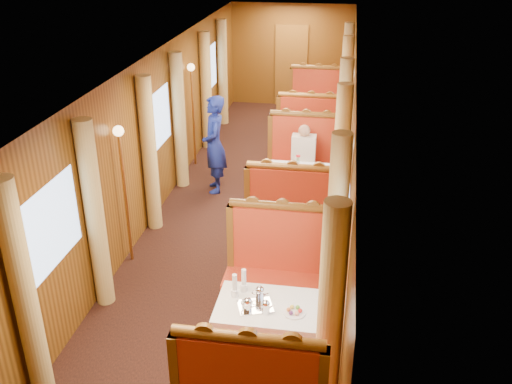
% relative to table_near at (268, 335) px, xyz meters
% --- Properties ---
extents(floor, '(3.00, 12.00, 0.01)m').
position_rel_table_near_xyz_m(floor, '(-0.75, 3.50, -0.38)').
color(floor, black).
rests_on(floor, ground).
extents(ceiling, '(3.00, 12.00, 0.01)m').
position_rel_table_near_xyz_m(ceiling, '(-0.75, 3.50, 2.12)').
color(ceiling, silver).
rests_on(ceiling, wall_left).
extents(wall_far, '(3.00, 0.01, 2.50)m').
position_rel_table_near_xyz_m(wall_far, '(-0.75, 9.50, 0.88)').
color(wall_far, brown).
rests_on(wall_far, floor).
extents(wall_left, '(0.01, 12.00, 2.50)m').
position_rel_table_near_xyz_m(wall_left, '(-2.25, 3.50, 0.88)').
color(wall_left, brown).
rests_on(wall_left, floor).
extents(wall_right, '(0.01, 12.00, 2.50)m').
position_rel_table_near_xyz_m(wall_right, '(0.75, 3.50, 0.88)').
color(wall_right, brown).
rests_on(wall_right, floor).
extents(doorway_far, '(0.80, 0.04, 2.00)m').
position_rel_table_near_xyz_m(doorway_far, '(-0.75, 9.47, 0.62)').
color(doorway_far, brown).
rests_on(doorway_far, floor).
extents(table_near, '(1.05, 0.72, 0.75)m').
position_rel_table_near_xyz_m(table_near, '(0.00, 0.00, 0.00)').
color(table_near, white).
rests_on(table_near, floor).
extents(banquette_near_aft, '(1.30, 0.55, 1.34)m').
position_rel_table_near_xyz_m(banquette_near_aft, '(0.00, 1.01, 0.05)').
color(banquette_near_aft, '#AE1613').
rests_on(banquette_near_aft, floor).
extents(table_mid, '(1.05, 0.72, 0.75)m').
position_rel_table_near_xyz_m(table_mid, '(0.00, 3.50, 0.00)').
color(table_mid, white).
rests_on(table_mid, floor).
extents(banquette_mid_fwd, '(1.30, 0.55, 1.34)m').
position_rel_table_near_xyz_m(banquette_mid_fwd, '(0.00, 2.49, 0.05)').
color(banquette_mid_fwd, '#AE1613').
rests_on(banquette_mid_fwd, floor).
extents(banquette_mid_aft, '(1.30, 0.55, 1.34)m').
position_rel_table_near_xyz_m(banquette_mid_aft, '(0.00, 4.51, 0.05)').
color(banquette_mid_aft, '#AE1613').
rests_on(banquette_mid_aft, floor).
extents(table_far, '(1.05, 0.72, 0.75)m').
position_rel_table_near_xyz_m(table_far, '(0.00, 7.00, 0.00)').
color(table_far, white).
rests_on(table_far, floor).
extents(banquette_far_fwd, '(1.30, 0.55, 1.34)m').
position_rel_table_near_xyz_m(banquette_far_fwd, '(0.00, 5.99, 0.05)').
color(banquette_far_fwd, '#AE1613').
rests_on(banquette_far_fwd, floor).
extents(banquette_far_aft, '(1.30, 0.55, 1.34)m').
position_rel_table_near_xyz_m(banquette_far_aft, '(0.00, 8.01, 0.05)').
color(banquette_far_aft, '#AE1613').
rests_on(banquette_far_aft, floor).
extents(tea_tray, '(0.41, 0.36, 0.01)m').
position_rel_table_near_xyz_m(tea_tray, '(-0.12, -0.05, 0.38)').
color(tea_tray, silver).
rests_on(tea_tray, table_near).
extents(teapot_left, '(0.18, 0.16, 0.12)m').
position_rel_table_near_xyz_m(teapot_left, '(-0.18, -0.13, 0.44)').
color(teapot_left, silver).
rests_on(teapot_left, tea_tray).
extents(teapot_right, '(0.17, 0.14, 0.12)m').
position_rel_table_near_xyz_m(teapot_right, '(-0.00, -0.13, 0.43)').
color(teapot_right, silver).
rests_on(teapot_right, tea_tray).
extents(teapot_back, '(0.16, 0.12, 0.12)m').
position_rel_table_near_xyz_m(teapot_back, '(-0.09, 0.07, 0.44)').
color(teapot_back, silver).
rests_on(teapot_back, tea_tray).
extents(fruit_plate, '(0.23, 0.23, 0.05)m').
position_rel_table_near_xyz_m(fruit_plate, '(0.28, -0.09, 0.39)').
color(fruit_plate, white).
rests_on(fruit_plate, table_near).
extents(cup_inboard, '(0.08, 0.08, 0.26)m').
position_rel_table_near_xyz_m(cup_inboard, '(-0.36, 0.09, 0.48)').
color(cup_inboard, white).
rests_on(cup_inboard, table_near).
extents(cup_outboard, '(0.08, 0.08, 0.26)m').
position_rel_table_near_xyz_m(cup_outboard, '(-0.28, 0.20, 0.48)').
color(cup_outboard, white).
rests_on(cup_outboard, table_near).
extents(rose_vase_mid, '(0.06, 0.06, 0.36)m').
position_rel_table_near_xyz_m(rose_vase_mid, '(-0.02, 3.51, 0.55)').
color(rose_vase_mid, silver).
rests_on(rose_vase_mid, table_mid).
extents(rose_vase_far, '(0.06, 0.06, 0.36)m').
position_rel_table_near_xyz_m(rose_vase_far, '(0.00, 7.02, 0.55)').
color(rose_vase_far, silver).
rests_on(rose_vase_far, table_far).
extents(window_left_near, '(0.01, 1.20, 0.90)m').
position_rel_table_near_xyz_m(window_left_near, '(-2.24, 0.00, 1.07)').
color(window_left_near, '#8EADD6').
rests_on(window_left_near, wall_left).
extents(curtain_left_near_a, '(0.22, 0.22, 2.35)m').
position_rel_table_near_xyz_m(curtain_left_near_a, '(-2.13, -0.78, 0.80)').
color(curtain_left_near_a, tan).
rests_on(curtain_left_near_a, floor).
extents(curtain_left_near_b, '(0.22, 0.22, 2.35)m').
position_rel_table_near_xyz_m(curtain_left_near_b, '(-2.13, 0.78, 0.80)').
color(curtain_left_near_b, tan).
rests_on(curtain_left_near_b, floor).
extents(window_right_near, '(0.01, 1.20, 0.90)m').
position_rel_table_near_xyz_m(window_right_near, '(0.74, 0.00, 1.07)').
color(window_right_near, '#8EADD6').
rests_on(window_right_near, wall_right).
extents(curtain_right_near_a, '(0.22, 0.22, 2.35)m').
position_rel_table_near_xyz_m(curtain_right_near_a, '(0.63, -0.78, 0.80)').
color(curtain_right_near_a, tan).
rests_on(curtain_right_near_a, floor).
extents(curtain_right_near_b, '(0.22, 0.22, 2.35)m').
position_rel_table_near_xyz_m(curtain_right_near_b, '(0.63, 0.78, 0.80)').
color(curtain_right_near_b, tan).
rests_on(curtain_right_near_b, floor).
extents(window_left_mid, '(0.01, 1.20, 0.90)m').
position_rel_table_near_xyz_m(window_left_mid, '(-2.24, 3.50, 1.07)').
color(window_left_mid, '#8EADD6').
rests_on(window_left_mid, wall_left).
extents(curtain_left_mid_a, '(0.22, 0.22, 2.35)m').
position_rel_table_near_xyz_m(curtain_left_mid_a, '(-2.13, 2.72, 0.80)').
color(curtain_left_mid_a, tan).
rests_on(curtain_left_mid_a, floor).
extents(curtain_left_mid_b, '(0.22, 0.22, 2.35)m').
position_rel_table_near_xyz_m(curtain_left_mid_b, '(-2.13, 4.28, 0.80)').
color(curtain_left_mid_b, tan).
rests_on(curtain_left_mid_b, floor).
extents(window_right_mid, '(0.01, 1.20, 0.90)m').
position_rel_table_near_xyz_m(window_right_mid, '(0.74, 3.50, 1.07)').
color(window_right_mid, '#8EADD6').
rests_on(window_right_mid, wall_right).
extents(curtain_right_mid_a, '(0.22, 0.22, 2.35)m').
position_rel_table_near_xyz_m(curtain_right_mid_a, '(0.63, 2.72, 0.80)').
color(curtain_right_mid_a, tan).
rests_on(curtain_right_mid_a, floor).
extents(curtain_right_mid_b, '(0.22, 0.22, 2.35)m').
position_rel_table_near_xyz_m(curtain_right_mid_b, '(0.63, 4.28, 0.80)').
color(curtain_right_mid_b, tan).
rests_on(curtain_right_mid_b, floor).
extents(window_left_far, '(0.01, 1.20, 0.90)m').
position_rel_table_near_xyz_m(window_left_far, '(-2.24, 7.00, 1.07)').
color(window_left_far, '#8EADD6').
rests_on(window_left_far, wall_left).
extents(curtain_left_far_a, '(0.22, 0.22, 2.35)m').
position_rel_table_near_xyz_m(curtain_left_far_a, '(-2.13, 6.22, 0.80)').
color(curtain_left_far_a, tan).
rests_on(curtain_left_far_a, floor).
extents(curtain_left_far_b, '(0.22, 0.22, 2.35)m').
position_rel_table_near_xyz_m(curtain_left_far_b, '(-2.13, 7.78, 0.80)').
color(curtain_left_far_b, tan).
rests_on(curtain_left_far_b, floor).
extents(window_right_far, '(0.01, 1.20, 0.90)m').
position_rel_table_near_xyz_m(window_right_far, '(0.74, 7.00, 1.07)').
color(window_right_far, '#8EADD6').
rests_on(window_right_far, wall_right).
extents(curtain_right_far_a, '(0.22, 0.22, 2.35)m').
position_rel_table_near_xyz_m(curtain_right_far_a, '(0.63, 6.22, 0.80)').
color(curtain_right_far_a, tan).
rests_on(curtain_right_far_a, floor).
extents(curtain_right_far_b, '(0.22, 0.22, 2.35)m').
position_rel_table_near_xyz_m(curtain_right_far_b, '(0.63, 7.78, 0.80)').
color(curtain_right_far_b, tan).
rests_on(curtain_right_far_b, floor).
extents(sconce_left_fore, '(0.14, 0.14, 1.95)m').
position_rel_table_near_xyz_m(sconce_left_fore, '(-2.15, 1.75, 1.01)').
color(sconce_left_fore, '#BF8C3F').
rests_on(sconce_left_fore, floor).
extents(sconce_right_fore, '(0.14, 0.14, 1.95)m').
position_rel_table_near_xyz_m(sconce_right_fore, '(0.65, 1.75, 1.01)').
color(sconce_right_fore, '#BF8C3F').
rests_on(sconce_right_fore, floor).
extents(sconce_left_aft, '(0.14, 0.14, 1.95)m').
position_rel_table_near_xyz_m(sconce_left_aft, '(-2.15, 5.25, 1.01)').
color(sconce_left_aft, '#BF8C3F').
rests_on(sconce_left_aft, floor).
extents(sconce_right_aft, '(0.14, 0.14, 1.95)m').
position_rel_table_near_xyz_m(sconce_right_aft, '(0.65, 5.25, 1.01)').
color(sconce_right_aft, '#BF8C3F').
rests_on(sconce_right_aft, floor).
extents(steward, '(0.56, 0.70, 1.68)m').
position_rel_table_near_xyz_m(steward, '(-1.50, 4.15, 0.47)').
color(steward, navy).
rests_on(steward, floor).
extents(passenger, '(0.40, 0.44, 0.76)m').
position_rel_table_near_xyz_m(passenger, '(-0.00, 4.31, 0.37)').
color(passenger, beige).
rests_on(passenger, banquette_mid_aft).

